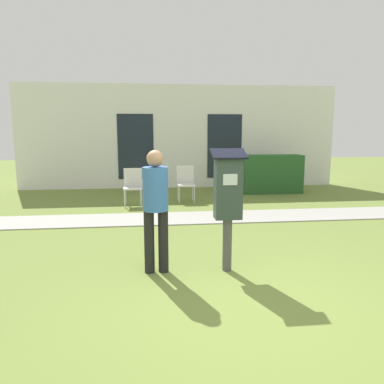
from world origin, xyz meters
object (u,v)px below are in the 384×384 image
person_standing (156,202)px  outdoor_chair_left (133,184)px  parking_meter (228,194)px  outdoor_chair_middle (186,181)px

person_standing → outdoor_chair_left: size_ratio=1.76×
parking_meter → person_standing: 0.92m
parking_meter → person_standing: (-0.92, 0.04, -0.09)m
parking_meter → outdoor_chair_left: 4.69m
parking_meter → outdoor_chair_middle: parking_meter is taller
person_standing → outdoor_chair_left: (-0.46, 4.41, -0.40)m
person_standing → outdoor_chair_left: person_standing is taller
person_standing → outdoor_chair_middle: person_standing is taller
parking_meter → outdoor_chair_middle: (-0.06, 4.85, -0.49)m
parking_meter → outdoor_chair_left: bearing=107.2°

